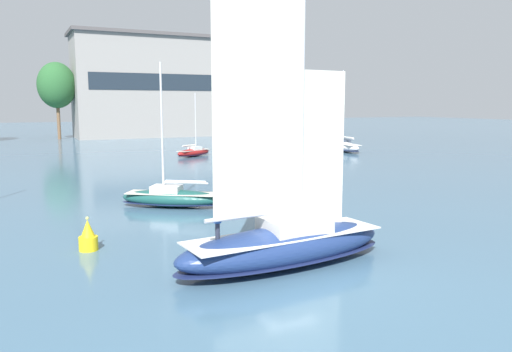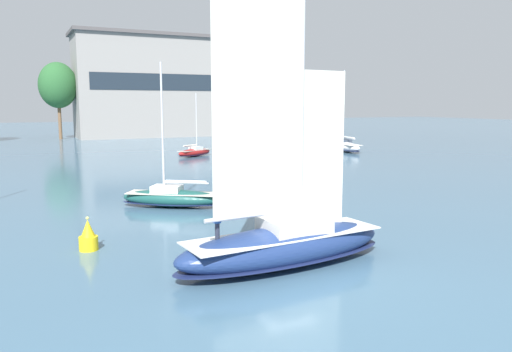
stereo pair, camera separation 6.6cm
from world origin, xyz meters
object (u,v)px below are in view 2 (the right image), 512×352
sailboat_main (285,241)px  sailboat_moored_mid_channel (195,152)px  tree_shore_right (58,85)px  sailboat_moored_far_slip (172,197)px  channel_buoy (88,237)px  sailboat_moored_near_marina (344,146)px

sailboat_main → sailboat_moored_mid_channel: size_ratio=1.68×
tree_shore_right → sailboat_moored_far_slip: 78.39m
sailboat_main → channel_buoy: sailboat_main is taller
tree_shore_right → channel_buoy: (-5.71, -86.33, -10.44)m
sailboat_moored_far_slip → channel_buoy: 11.06m
tree_shore_right → sailboat_moored_mid_channel: tree_shore_right is taller
tree_shore_right → sailboat_moored_mid_channel: (14.07, -45.06, -10.52)m
sailboat_main → channel_buoy: size_ratio=8.56×
sailboat_moored_near_marina → channel_buoy: (-43.23, -38.03, -0.16)m
sailboat_main → channel_buoy: 10.12m
sailboat_moored_near_marina → tree_shore_right: bearing=127.8°
sailboat_main → sailboat_moored_mid_channel: bearing=75.9°
sailboat_moored_far_slip → sailboat_moored_near_marina: bearing=39.0°
sailboat_moored_mid_channel → sailboat_moored_far_slip: sailboat_moored_far_slip is taller
tree_shore_right → sailboat_moored_far_slip: tree_shore_right is taller
sailboat_main → channel_buoy: bearing=140.4°
sailboat_main → sailboat_moored_far_slip: sailboat_main is taller
sailboat_moored_near_marina → sailboat_moored_far_slip: 46.74m
sailboat_main → sailboat_moored_near_marina: 56.87m
sailboat_main → channel_buoy: (-7.80, 6.44, -0.48)m
sailboat_moored_mid_channel → sailboat_main: bearing=-104.1°
sailboat_main → sailboat_moored_mid_channel: sailboat_main is taller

